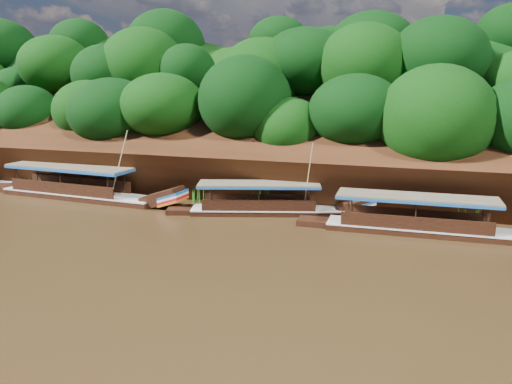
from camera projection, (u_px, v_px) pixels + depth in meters
The scene contains 6 objects.
ground at pixel (214, 246), 28.43m from camera, with size 160.00×160.00×0.00m, color black.
riverbank at pixel (303, 157), 49.11m from camera, with size 120.00×30.06×19.40m.
boat_0 at pixel (440, 227), 30.37m from camera, with size 14.50×2.63×6.29m.
boat_1 at pixel (278, 207), 35.22m from camera, with size 12.84×5.37×5.56m.
boat_2 at pixel (88, 192), 39.52m from camera, with size 16.49×3.37×6.09m.
reeds at pixel (229, 193), 37.84m from camera, with size 50.35×2.46×2.10m.
Camera 1 is at (10.65, -25.00, 9.24)m, focal length 35.00 mm.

